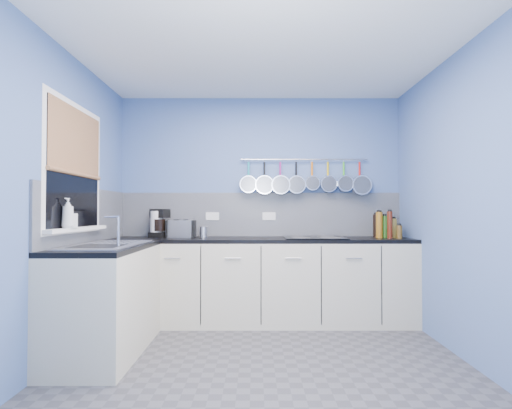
{
  "coord_description": "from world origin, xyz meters",
  "views": [
    {
      "loc": [
        -0.05,
        -2.9,
        1.18
      ],
      "look_at": [
        -0.05,
        0.75,
        1.25
      ],
      "focal_mm": 26.8,
      "sensor_mm": 36.0,
      "label": 1
    }
  ],
  "objects_px": {
    "toaster": "(181,229)",
    "hob": "(314,237)",
    "soap_bottle_a": "(68,213)",
    "canister": "(204,232)",
    "soap_bottle_b": "(71,217)",
    "paper_towel": "(156,224)",
    "coffee_maker": "(160,223)"
  },
  "relations": [
    {
      "from": "soap_bottle_a",
      "to": "canister",
      "type": "height_order",
      "value": "soap_bottle_a"
    },
    {
      "from": "soap_bottle_b",
      "to": "paper_towel",
      "type": "height_order",
      "value": "soap_bottle_b"
    },
    {
      "from": "soap_bottle_a",
      "to": "soap_bottle_b",
      "type": "bearing_deg",
      "value": 90.0
    },
    {
      "from": "canister",
      "to": "toaster",
      "type": "bearing_deg",
      "value": 173.23
    },
    {
      "from": "coffee_maker",
      "to": "canister",
      "type": "distance_m",
      "value": 0.5
    },
    {
      "from": "soap_bottle_b",
      "to": "toaster",
      "type": "height_order",
      "value": "soap_bottle_b"
    },
    {
      "from": "canister",
      "to": "hob",
      "type": "relative_size",
      "value": 0.18
    },
    {
      "from": "coffee_maker",
      "to": "toaster",
      "type": "xyz_separation_m",
      "value": [
        0.24,
        -0.01,
        -0.06
      ]
    },
    {
      "from": "toaster",
      "to": "canister",
      "type": "bearing_deg",
      "value": 3.98
    },
    {
      "from": "paper_towel",
      "to": "coffee_maker",
      "type": "height_order",
      "value": "coffee_maker"
    },
    {
      "from": "soap_bottle_a",
      "to": "canister",
      "type": "distance_m",
      "value": 1.49
    },
    {
      "from": "paper_towel",
      "to": "soap_bottle_a",
      "type": "bearing_deg",
      "value": -108.24
    },
    {
      "from": "soap_bottle_b",
      "to": "coffee_maker",
      "type": "xyz_separation_m",
      "value": [
        0.42,
        1.15,
        -0.08
      ]
    },
    {
      "from": "toaster",
      "to": "canister",
      "type": "distance_m",
      "value": 0.25
    },
    {
      "from": "toaster",
      "to": "hob",
      "type": "xyz_separation_m",
      "value": [
        1.44,
        -0.11,
        -0.09
      ]
    },
    {
      "from": "soap_bottle_b",
      "to": "canister",
      "type": "bearing_deg",
      "value": 50.72
    },
    {
      "from": "soap_bottle_b",
      "to": "toaster",
      "type": "relative_size",
      "value": 0.59
    },
    {
      "from": "coffee_maker",
      "to": "canister",
      "type": "height_order",
      "value": "coffee_maker"
    },
    {
      "from": "soap_bottle_b",
      "to": "toaster",
      "type": "bearing_deg",
      "value": 59.94
    },
    {
      "from": "paper_towel",
      "to": "coffee_maker",
      "type": "bearing_deg",
      "value": 20.07
    },
    {
      "from": "coffee_maker",
      "to": "hob",
      "type": "xyz_separation_m",
      "value": [
        1.68,
        -0.11,
        -0.15
      ]
    },
    {
      "from": "canister",
      "to": "soap_bottle_b",
      "type": "bearing_deg",
      "value": -129.28
    },
    {
      "from": "soap_bottle_a",
      "to": "paper_towel",
      "type": "bearing_deg",
      "value": 71.76
    },
    {
      "from": "soap_bottle_a",
      "to": "hob",
      "type": "distance_m",
      "value": 2.37
    },
    {
      "from": "coffee_maker",
      "to": "hob",
      "type": "height_order",
      "value": "coffee_maker"
    },
    {
      "from": "hob",
      "to": "soap_bottle_b",
      "type": "bearing_deg",
      "value": -153.74
    },
    {
      "from": "coffee_maker",
      "to": "soap_bottle_b",
      "type": "bearing_deg",
      "value": -93.26
    },
    {
      "from": "soap_bottle_a",
      "to": "hob",
      "type": "relative_size",
      "value": 0.38
    },
    {
      "from": "toaster",
      "to": "hob",
      "type": "height_order",
      "value": "toaster"
    },
    {
      "from": "soap_bottle_a",
      "to": "soap_bottle_b",
      "type": "relative_size",
      "value": 1.39
    },
    {
      "from": "paper_towel",
      "to": "canister",
      "type": "bearing_deg",
      "value": -2.56
    },
    {
      "from": "soap_bottle_a",
      "to": "canister",
      "type": "relative_size",
      "value": 2.07
    }
  ]
}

